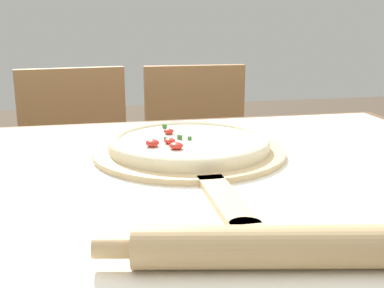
% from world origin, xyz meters
% --- Properties ---
extents(dining_table, '(1.33, 1.02, 0.77)m').
position_xyz_m(dining_table, '(0.00, 0.00, 0.66)').
color(dining_table, brown).
rests_on(dining_table, ground_plane).
extents(towel_cloth, '(1.25, 0.94, 0.00)m').
position_xyz_m(towel_cloth, '(0.00, 0.00, 0.77)').
color(towel_cloth, white).
rests_on(towel_cloth, dining_table).
extents(pizza_peel, '(0.40, 0.62, 0.01)m').
position_xyz_m(pizza_peel, '(0.02, 0.11, 0.78)').
color(pizza_peel, '#D6B784').
rests_on(pizza_peel, towel_cloth).
extents(pizza, '(0.34, 0.34, 0.03)m').
position_xyz_m(pizza, '(0.02, 0.13, 0.80)').
color(pizza, beige).
rests_on(pizza, pizza_peel).
extents(rolling_pin, '(0.48, 0.13, 0.05)m').
position_xyz_m(rolling_pin, '(0.05, -0.36, 0.80)').
color(rolling_pin, tan).
rests_on(rolling_pin, towel_cloth).
extents(chair_left, '(0.44, 0.44, 0.88)m').
position_xyz_m(chair_left, '(-0.24, 0.84, 0.51)').
color(chair_left, '#A37547').
rests_on(chair_left, ground_plane).
extents(chair_right, '(0.41, 0.41, 0.88)m').
position_xyz_m(chair_right, '(0.20, 0.85, 0.51)').
color(chair_right, '#A37547').
rests_on(chair_right, ground_plane).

